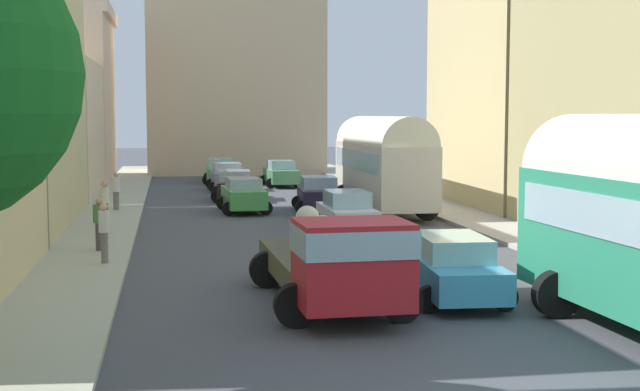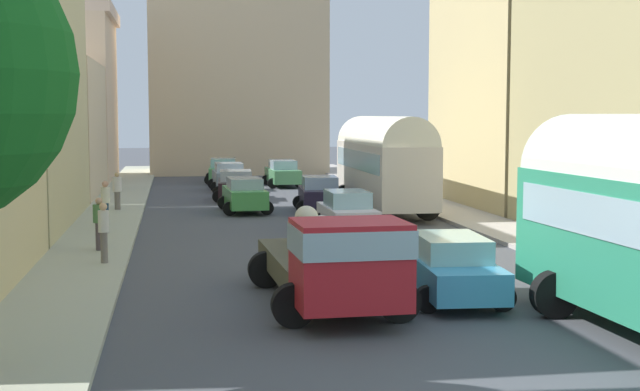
# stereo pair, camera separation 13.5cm
# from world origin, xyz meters

# --- Properties ---
(ground_plane) EXTENTS (154.00, 154.00, 0.00)m
(ground_plane) POSITION_xyz_m (0.00, 27.00, 0.00)
(ground_plane) COLOR #484B51
(sidewalk_left) EXTENTS (2.50, 70.00, 0.14)m
(sidewalk_left) POSITION_xyz_m (-7.25, 27.00, 0.07)
(sidewalk_left) COLOR #ABAF98
(sidewalk_left) RESTS_ON ground
(sidewalk_right) EXTENTS (2.50, 70.00, 0.14)m
(sidewalk_right) POSITION_xyz_m (7.25, 27.00, 0.07)
(sidewalk_right) COLOR #B3ABA5
(sidewalk_right) RESTS_ON ground
(building_left_3) EXTENTS (4.17, 10.83, 7.01)m
(building_left_3) POSITION_xyz_m (-10.59, 37.50, 3.50)
(building_left_3) COLOR beige
(building_left_3) RESTS_ON ground
(building_left_4) EXTENTS (6.30, 10.36, 11.09)m
(building_left_4) POSITION_xyz_m (-11.36, 48.66, 5.58)
(building_left_4) COLOR beige
(building_left_4) RESTS_ON ground
(building_right_2) EXTENTS (6.52, 10.81, 14.03)m
(building_right_2) POSITION_xyz_m (11.46, 29.24, 7.05)
(building_right_2) COLOR tan
(building_right_2) RESTS_ON ground
(distant_church) EXTENTS (12.58, 6.66, 21.37)m
(distant_church) POSITION_xyz_m (0.00, 54.38, 7.54)
(distant_church) COLOR beige
(distant_church) RESTS_ON ground
(parked_bus_1) EXTENTS (3.34, 9.79, 4.21)m
(parked_bus_1) POSITION_xyz_m (4.39, 27.56, 2.34)
(parked_bus_1) COLOR beige
(parked_bus_1) RESTS_ON ground
(cargo_truck_0) EXTENTS (3.22, 7.03, 2.18)m
(cargo_truck_0) POSITION_xyz_m (-1.24, 9.10, 1.13)
(cargo_truck_0) COLOR #AF1C25
(cargo_truck_0) RESTS_ON ground
(car_0) EXTENTS (2.29, 4.11, 1.52)m
(car_0) POSITION_xyz_m (-1.60, 28.75, 0.77)
(car_0) COLOR #469D48
(car_0) RESTS_ON ground
(car_1) EXTENTS (2.48, 4.09, 1.50)m
(car_1) POSITION_xyz_m (-1.60, 34.25, 0.76)
(car_1) COLOR black
(car_1) RESTS_ON ground
(car_2) EXTENTS (2.32, 3.78, 1.57)m
(car_2) POSITION_xyz_m (-1.60, 39.75, 0.80)
(car_2) COLOR gray
(car_2) RESTS_ON ground
(car_3) EXTENTS (2.50, 4.38, 1.55)m
(car_3) POSITION_xyz_m (-1.60, 45.25, 0.78)
(car_3) COLOR #519D57
(car_3) RESTS_ON ground
(car_4) EXTENTS (2.43, 4.47, 1.50)m
(car_4) POSITION_xyz_m (1.66, 9.82, 0.76)
(car_4) COLOR #3E97C6
(car_4) RESTS_ON ground
(car_5) EXTENTS (2.23, 3.97, 1.53)m
(car_5) POSITION_xyz_m (1.54, 21.41, 0.77)
(car_5) COLOR silver
(car_5) RESTS_ON ground
(car_6) EXTENTS (2.43, 3.78, 1.57)m
(car_6) POSITION_xyz_m (1.71, 28.47, 0.78)
(car_6) COLOR #241D32
(car_6) RESTS_ON ground
(car_7) EXTENTS (2.28, 4.43, 1.57)m
(car_7) POSITION_xyz_m (1.75, 42.11, 0.79)
(car_7) COLOR #4B8E59
(car_7) RESTS_ON ground
(pedestrian_0) EXTENTS (0.38, 0.38, 1.84)m
(pedestrian_0) POSITION_xyz_m (-6.62, 15.43, 1.07)
(pedestrian_0) COLOR slate
(pedestrian_0) RESTS_ON ground
(pedestrian_1) EXTENTS (0.40, 0.40, 1.77)m
(pedestrian_1) POSITION_xyz_m (-6.94, 17.82, 1.00)
(pedestrian_1) COLOR #494047
(pedestrian_1) RESTS_ON ground
(pedestrian_2) EXTENTS (0.46, 0.46, 1.77)m
(pedestrian_2) POSITION_xyz_m (-7.12, 29.44, 1.00)
(pedestrian_2) COLOR slate
(pedestrian_2) RESTS_ON ground
(pedestrian_3) EXTENTS (0.40, 0.40, 1.83)m
(pedestrian_3) POSITION_xyz_m (-7.20, 23.83, 1.05)
(pedestrian_3) COLOR #17354D
(pedestrian_3) RESTS_ON ground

